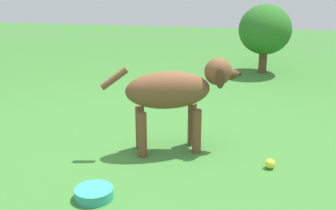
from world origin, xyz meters
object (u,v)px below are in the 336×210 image
tennis_ball_0 (270,164)px  water_bowl (94,193)px  dog (176,91)px  tennis_ball_1 (195,117)px

tennis_ball_0 → water_bowl: size_ratio=0.30×
dog → tennis_ball_0: (-0.18, -0.65, -0.40)m
tennis_ball_0 → water_bowl: (-0.57, 0.99, -0.00)m
dog → tennis_ball_1: size_ratio=14.06×
tennis_ball_1 → water_bowl: tennis_ball_1 is taller
dog → tennis_ball_1: bearing=64.1°
dog → water_bowl: bearing=-134.8°
tennis_ball_1 → water_bowl: bearing=164.1°
dog → tennis_ball_0: 0.79m
dog → tennis_ball_1: 0.76m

